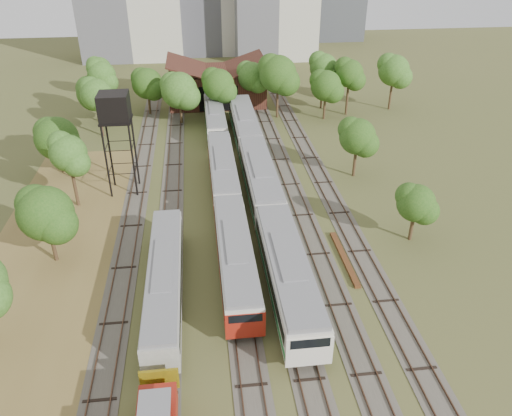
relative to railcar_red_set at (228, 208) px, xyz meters
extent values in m
plane|color=#475123|center=(2.00, -16.87, -1.93)|extent=(240.00, 240.00, 0.00)
cube|color=brown|center=(-16.00, -8.87, -1.91)|extent=(14.00, 60.00, 0.04)
cube|color=#4C473D|center=(-10.00, 8.13, -1.90)|extent=(2.60, 80.00, 0.06)
cube|color=#472D1E|center=(-10.72, 8.13, -1.81)|extent=(0.08, 80.00, 0.14)
cube|color=#472D1E|center=(-9.28, 8.13, -1.81)|extent=(0.08, 80.00, 0.14)
cube|color=#4C473D|center=(-6.00, 8.13, -1.90)|extent=(2.60, 80.00, 0.06)
cube|color=#472D1E|center=(-6.72, 8.13, -1.81)|extent=(0.08, 80.00, 0.14)
cube|color=#472D1E|center=(-5.28, 8.13, -1.81)|extent=(0.08, 80.00, 0.14)
cube|color=#4C473D|center=(0.00, 8.13, -1.90)|extent=(2.60, 80.00, 0.06)
cube|color=#472D1E|center=(-0.72, 8.13, -1.81)|extent=(0.08, 80.00, 0.14)
cube|color=#472D1E|center=(0.72, 8.13, -1.81)|extent=(0.08, 80.00, 0.14)
cube|color=#4C473D|center=(4.00, 8.13, -1.90)|extent=(2.60, 80.00, 0.06)
cube|color=#472D1E|center=(3.28, 8.13, -1.81)|extent=(0.08, 80.00, 0.14)
cube|color=#472D1E|center=(4.72, 8.13, -1.81)|extent=(0.08, 80.00, 0.14)
cube|color=#4C473D|center=(8.00, 8.13, -1.90)|extent=(2.60, 80.00, 0.06)
cube|color=#472D1E|center=(7.28, 8.13, -1.81)|extent=(0.08, 80.00, 0.14)
cube|color=#472D1E|center=(8.72, 8.13, -1.81)|extent=(0.08, 80.00, 0.14)
cube|color=#4C473D|center=(12.00, 8.13, -1.90)|extent=(2.60, 80.00, 0.06)
cube|color=#472D1E|center=(11.28, 8.13, -1.81)|extent=(0.08, 80.00, 0.14)
cube|color=#472D1E|center=(12.72, 8.13, -1.81)|extent=(0.08, 80.00, 0.14)
cube|color=black|center=(0.00, -8.69, -1.53)|extent=(2.20, 15.64, 0.80)
cube|color=beige|center=(0.00, -8.69, 0.11)|extent=(2.89, 17.00, 2.49)
cube|color=black|center=(0.00, -8.69, 0.41)|extent=(2.95, 15.64, 0.85)
cube|color=slate|center=(0.00, -8.69, 1.54)|extent=(2.66, 16.66, 0.36)
cube|color=maroon|center=(0.00, -8.69, -0.58)|extent=(2.95, 16.66, 0.45)
cube|color=maroon|center=(0.00, -17.14, -0.01)|extent=(2.93, 0.25, 2.25)
cube|color=black|center=(0.00, 8.81, -1.53)|extent=(2.20, 15.64, 0.80)
cube|color=beige|center=(0.00, 8.81, 0.11)|extent=(2.89, 17.00, 2.49)
cube|color=black|center=(0.00, 8.81, 0.41)|extent=(2.95, 15.64, 0.85)
cube|color=slate|center=(0.00, 8.81, 1.54)|extent=(2.66, 16.66, 0.36)
cube|color=maroon|center=(0.00, 8.81, -0.58)|extent=(2.95, 16.66, 0.45)
cube|color=black|center=(4.00, -11.91, -1.49)|extent=(2.43, 15.64, 0.88)
cube|color=beige|center=(4.00, -11.91, 0.33)|extent=(3.20, 17.00, 2.76)
cube|color=black|center=(4.00, -11.91, 0.66)|extent=(3.26, 15.64, 0.94)
cube|color=slate|center=(4.00, -11.91, 1.91)|extent=(2.95, 16.66, 0.40)
cube|color=#1B6F2E|center=(4.00, -11.91, -0.44)|extent=(3.26, 16.66, 0.50)
cube|color=beige|center=(4.00, -20.36, 0.19)|extent=(3.24, 0.25, 2.48)
cube|color=black|center=(4.00, 5.59, -1.49)|extent=(2.43, 15.64, 0.88)
cube|color=beige|center=(4.00, 5.59, 0.33)|extent=(3.20, 17.00, 2.76)
cube|color=black|center=(4.00, 5.59, 0.66)|extent=(3.26, 15.64, 0.94)
cube|color=slate|center=(4.00, 5.59, 1.91)|extent=(2.95, 16.66, 0.40)
cube|color=#1B6F2E|center=(4.00, 5.59, -0.44)|extent=(3.26, 16.66, 0.50)
cube|color=black|center=(4.00, 23.09, -1.49)|extent=(2.43, 15.64, 0.88)
cube|color=beige|center=(4.00, 23.09, 0.33)|extent=(3.20, 17.00, 2.76)
cube|color=black|center=(4.00, 23.09, 0.66)|extent=(3.26, 15.64, 0.94)
cube|color=slate|center=(4.00, 23.09, 1.91)|extent=(2.95, 16.66, 0.40)
cube|color=#1B6F2E|center=(4.00, 23.09, -0.44)|extent=(3.26, 16.66, 0.50)
cube|color=black|center=(0.00, 27.31, -1.55)|extent=(2.12, 14.72, 0.77)
cube|color=beige|center=(0.00, 27.31, 0.04)|extent=(2.79, 16.00, 2.41)
cube|color=black|center=(0.00, 27.31, 0.33)|extent=(2.85, 14.72, 0.82)
cube|color=slate|center=(0.00, 27.31, 1.42)|extent=(2.57, 15.68, 0.35)
cube|color=#1B6F2E|center=(0.00, 27.31, -0.63)|extent=(2.85, 15.68, 0.43)
cube|color=beige|center=(0.00, 19.36, -0.08)|extent=(2.83, 0.25, 2.17)
cube|color=gold|center=(-6.00, -21.01, -0.44)|extent=(2.52, 0.20, 1.68)
cube|color=slate|center=(-6.00, -24.96, 1.15)|extent=(1.87, 3.60, 0.19)
cube|color=black|center=(-6.00, -10.96, -1.57)|extent=(2.01, 16.56, 0.73)
cube|color=gray|center=(-6.00, -10.96, -0.06)|extent=(2.65, 18.00, 2.29)
cube|color=black|center=(-6.00, -10.96, 0.22)|extent=(2.71, 16.56, 0.78)
cube|color=slate|center=(-6.00, -10.96, 1.25)|extent=(2.44, 17.64, 0.33)
cylinder|color=black|center=(-12.81, 7.62, 2.31)|extent=(0.21, 0.21, 8.49)
cylinder|color=black|center=(-9.94, 7.62, 2.31)|extent=(0.21, 0.21, 8.49)
cylinder|color=black|center=(-12.81, 10.48, 2.31)|extent=(0.21, 0.21, 8.49)
cylinder|color=black|center=(-9.94, 10.48, 2.31)|extent=(0.21, 0.21, 8.49)
cube|color=black|center=(-11.37, 9.05, 6.65)|extent=(3.34, 3.34, 0.20)
cube|color=black|center=(-11.37, 9.05, 8.19)|extent=(3.18, 3.18, 2.86)
cube|color=brown|center=(10.20, -7.51, -1.79)|extent=(0.54, 8.60, 0.28)
cube|color=#381814|center=(1.00, 41.13, 0.82)|extent=(16.00, 11.00, 5.50)
cube|color=#381814|center=(-3.00, 41.13, 4.17)|extent=(8.45, 11.55, 2.96)
cube|color=#381814|center=(5.00, 41.13, 4.17)|extent=(8.45, 11.55, 2.96)
cube|color=black|center=(1.00, 35.68, 0.27)|extent=(6.40, 0.15, 4.12)
cylinder|color=#382616|center=(-16.32, -4.36, 0.03)|extent=(0.36, 0.36, 3.93)
sphere|color=#1F4A13|center=(-16.32, -4.36, 3.07)|extent=(4.92, 4.92, 4.92)
cylinder|color=#382616|center=(-16.24, 6.06, 0.52)|extent=(0.36, 0.36, 4.91)
sphere|color=#1F4A13|center=(-16.24, 6.06, 4.31)|extent=(3.92, 3.92, 3.92)
cylinder|color=#382616|center=(-19.68, 15.03, -0.17)|extent=(0.36, 0.36, 3.51)
sphere|color=#1F4A13|center=(-19.68, 15.03, 2.54)|extent=(5.28, 5.28, 5.28)
cylinder|color=#382616|center=(-16.54, 27.04, 0.47)|extent=(0.36, 0.36, 4.80)
sphere|color=#1F4A13|center=(-16.54, 27.04, 4.18)|extent=(4.53, 4.53, 4.53)
cylinder|color=#382616|center=(-18.09, 33.59, -0.20)|extent=(0.36, 0.36, 3.46)
sphere|color=#1F4A13|center=(-18.09, 33.59, 2.48)|extent=(5.42, 5.42, 5.42)
cylinder|color=#382616|center=(-19.15, 46.21, 0.00)|extent=(0.36, 0.36, 3.86)
sphere|color=#1F4A13|center=(-19.15, 46.21, 2.98)|extent=(4.28, 4.28, 4.28)
cylinder|color=#382616|center=(-16.84, 34.74, 0.76)|extent=(0.36, 0.36, 5.39)
sphere|color=#1F4A13|center=(-16.84, 34.74, 4.93)|extent=(4.29, 4.29, 4.29)
cylinder|color=#382616|center=(-10.22, 35.93, 0.04)|extent=(0.36, 0.36, 3.94)
sphere|color=#1F4A13|center=(-10.22, 35.93, 3.08)|extent=(4.87, 4.87, 4.87)
cylinder|color=#382616|center=(-5.09, 31.01, 0.10)|extent=(0.36, 0.36, 4.06)
sphere|color=#1F4A13|center=(-5.09, 31.01, 3.23)|extent=(5.52, 5.52, 5.52)
cylinder|color=#382616|center=(0.85, 30.85, 0.37)|extent=(0.36, 0.36, 4.60)
sphere|color=#1F4A13|center=(0.85, 30.85, 3.92)|extent=(4.83, 4.83, 4.83)
cylinder|color=#382616|center=(6.50, 35.85, 0.27)|extent=(0.36, 0.36, 4.40)
sphere|color=#1F4A13|center=(6.50, 35.85, 3.68)|extent=(4.61, 4.61, 4.61)
cylinder|color=#382616|center=(10.12, 31.93, 0.78)|extent=(0.36, 0.36, 5.42)
sphere|color=#1F4A13|center=(10.12, 31.93, 4.97)|extent=(5.80, 5.80, 5.80)
cylinder|color=#382616|center=(18.23, 35.60, 0.73)|extent=(0.36, 0.36, 5.32)
sphere|color=#1F4A13|center=(18.23, 35.60, 4.84)|extent=(4.50, 4.50, 4.50)
cylinder|color=#382616|center=(21.48, 31.88, 0.69)|extent=(0.36, 0.36, 5.25)
sphere|color=#1F4A13|center=(21.48, 31.88, 4.75)|extent=(4.35, 4.35, 4.35)
cylinder|color=#382616|center=(29.40, 33.65, 0.61)|extent=(0.36, 0.36, 5.08)
sphere|color=#1F4A13|center=(29.40, 33.65, 4.53)|extent=(4.99, 4.99, 4.99)
cylinder|color=#382616|center=(17.55, -4.94, -0.32)|extent=(0.36, 0.36, 3.22)
sphere|color=#1F4A13|center=(17.55, -4.94, 2.16)|extent=(3.66, 3.66, 3.66)
cylinder|color=#382616|center=(16.15, 9.63, 0.09)|extent=(0.36, 0.36, 4.05)
sphere|color=#1F4A13|center=(16.15, 9.63, 3.22)|extent=(4.34, 4.34, 4.34)
cylinder|color=#382616|center=(17.41, 30.29, 0.16)|extent=(0.36, 0.36, 4.18)
sphere|color=#1F4A13|center=(17.41, 30.29, 3.39)|extent=(4.74, 4.74, 4.74)
camera|label=1|loc=(-2.49, -44.06, 25.24)|focal=35.00mm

